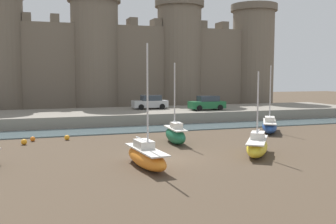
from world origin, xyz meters
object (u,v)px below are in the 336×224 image
object	(u,v)px
sailboat_foreground_centre	(175,134)
sailboat_midflat_left	(146,156)
sailboat_foreground_left	(269,126)
car_quay_centre_west	(150,102)
mooring_buoy_mid_mud	(33,139)
car_quay_centre_east	(207,103)
sailboat_midflat_right	(257,146)
mooring_buoy_near_shore	(24,142)
mooring_buoy_near_channel	(67,138)

from	to	relation	value
sailboat_foreground_centre	sailboat_midflat_left	bearing A→B (deg)	-121.25
sailboat_foreground_left	car_quay_centre_west	world-z (taller)	sailboat_foreground_left
mooring_buoy_mid_mud	car_quay_centre_east	world-z (taller)	car_quay_centre_east
sailboat_midflat_right	sailboat_foreground_left	size ratio (longest dim) A/B	0.90
mooring_buoy_near_shore	mooring_buoy_mid_mud	bearing A→B (deg)	66.50
car_quay_centre_west	sailboat_foreground_centre	bearing A→B (deg)	-99.10
sailboat_foreground_left	mooring_buoy_near_shore	size ratio (longest dim) A/B	13.88
sailboat_midflat_left	sailboat_foreground_centre	size ratio (longest dim) A/B	1.13
sailboat_foreground_left	car_quay_centre_west	distance (m)	15.67
mooring_buoy_near_channel	car_quay_centre_east	distance (m)	18.67
sailboat_midflat_right	mooring_buoy_mid_mud	world-z (taller)	sailboat_midflat_right
mooring_buoy_near_shore	sailboat_foreground_left	bearing A→B (deg)	-0.46
sailboat_midflat_right	car_quay_centre_east	world-z (taller)	sailboat_midflat_right
sailboat_foreground_centre	mooring_buoy_near_channel	xyz separation A→B (m)	(-7.79, 4.14, -0.49)
car_quay_centre_east	sailboat_foreground_centre	bearing A→B (deg)	-122.89
sailboat_foreground_centre	sailboat_foreground_left	world-z (taller)	sailboat_foreground_centre
car_quay_centre_west	mooring_buoy_near_channel	bearing A→B (deg)	-130.15
mooring_buoy_near_channel	car_quay_centre_west	bearing A→B (deg)	49.85
mooring_buoy_near_shore	mooring_buoy_mid_mud	size ratio (longest dim) A/B	1.12
mooring_buoy_near_shore	sailboat_midflat_left	bearing A→B (deg)	-55.29
sailboat_midflat_right	car_quay_centre_west	size ratio (longest dim) A/B	1.33
sailboat_midflat_right	sailboat_foreground_centre	distance (m)	6.89
sailboat_midflat_left	sailboat_foreground_left	xyz separation A→B (m)	(14.28, 9.68, -0.03)
sailboat_foreground_left	car_quay_centre_west	size ratio (longest dim) A/B	1.48
mooring_buoy_near_channel	car_quay_centre_east	size ratio (longest dim) A/B	0.10
sailboat_foreground_left	mooring_buoy_mid_mud	size ratio (longest dim) A/B	15.54
car_quay_centre_west	sailboat_foreground_left	bearing A→B (deg)	-61.44
car_quay_centre_east	sailboat_midflat_left	bearing A→B (deg)	-122.33
mooring_buoy_mid_mud	car_quay_centre_west	distance (m)	17.91
mooring_buoy_mid_mud	car_quay_centre_west	xyz separation A→B (m)	(13.04, 12.15, 1.79)
sailboat_midflat_left	sailboat_foreground_left	distance (m)	17.25
sailboat_foreground_left	car_quay_centre_east	size ratio (longest dim) A/B	1.48
mooring_buoy_near_channel	mooring_buoy_mid_mud	world-z (taller)	mooring_buoy_near_channel
car_quay_centre_east	mooring_buoy_near_channel	bearing A→B (deg)	-151.10
sailboat_foreground_centre	sailboat_foreground_left	bearing A→B (deg)	15.43
mooring_buoy_near_channel	car_quay_centre_east	world-z (taller)	car_quay_centre_east
mooring_buoy_mid_mud	sailboat_midflat_right	bearing A→B (deg)	-36.13
sailboat_midflat_right	sailboat_foreground_centre	world-z (taller)	sailboat_foreground_centre
sailboat_midflat_left	sailboat_foreground_left	bearing A→B (deg)	34.12
sailboat_foreground_left	car_quay_centre_east	world-z (taller)	sailboat_foreground_left
sailboat_midflat_left	sailboat_foreground_left	world-z (taller)	sailboat_midflat_left
car_quay_centre_west	mooring_buoy_mid_mud	bearing A→B (deg)	-137.01
sailboat_foreground_centre	mooring_buoy_mid_mud	bearing A→B (deg)	157.31
mooring_buoy_mid_mud	car_quay_centre_west	size ratio (longest dim) A/B	0.10
mooring_buoy_near_shore	car_quay_centre_west	world-z (taller)	car_quay_centre_west
sailboat_midflat_left	mooring_buoy_near_shore	world-z (taller)	sailboat_midflat_left
mooring_buoy_near_shore	sailboat_foreground_centre	bearing A→B (deg)	-15.06
mooring_buoy_near_channel	mooring_buoy_near_shore	size ratio (longest dim) A/B	0.96
sailboat_foreground_centre	car_quay_centre_west	world-z (taller)	sailboat_foreground_centre
sailboat_foreground_left	mooring_buoy_near_channel	xyz separation A→B (m)	(-17.89, 1.35, -0.40)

